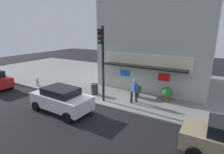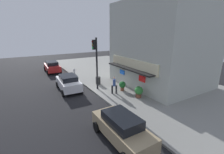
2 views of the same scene
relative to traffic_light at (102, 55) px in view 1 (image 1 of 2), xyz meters
The scene contains 10 objects.
ground_plane 3.56m from the traffic_light, 93.44° to the right, with size 58.99×58.99×0.00m, color black.
sidewalk 6.87m from the traffic_light, 90.34° to the left, with size 39.33×13.08×0.15m, color gray.
corner_building 7.44m from the traffic_light, 74.69° to the left, with size 9.14×8.83×8.83m.
traffic_light is the anchor object (origin of this frame).
fire_hydrant 7.72m from the traffic_light, behind, with size 0.48×0.24×0.79m.
trash_can 3.33m from the traffic_light, 147.67° to the left, with size 0.54×0.54×0.85m, color #2D2D2D.
pedestrian 3.30m from the traffic_light, 24.05° to the left, with size 0.55×0.55×1.69m.
potted_plant_by_doorway 3.90m from the traffic_light, 48.55° to the left, with size 0.67×0.67×0.97m.
potted_plant_by_window 5.37m from the traffic_light, 30.56° to the left, with size 0.76×0.76×1.05m.
parked_car_white 3.96m from the traffic_light, 121.48° to the right, with size 4.15×2.15×1.60m.
Camera 1 is at (6.74, -9.37, 5.12)m, focal length 28.41 mm.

